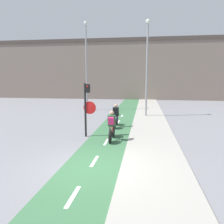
{
  "coord_description": "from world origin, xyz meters",
  "views": [
    {
      "loc": [
        1.81,
        -7.1,
        3.11
      ],
      "look_at": [
        0.0,
        4.9,
        1.2
      ],
      "focal_mm": 35.0,
      "sensor_mm": 36.0,
      "label": 1
    }
  ],
  "objects_px": {
    "traffic_light_pole": "(87,104)",
    "cyclist_far": "(116,117)",
    "street_lamp_far": "(86,58)",
    "cyclist_near": "(112,127)",
    "street_lamp_sidewalk": "(147,59)"
  },
  "relations": [
    {
      "from": "street_lamp_far",
      "to": "street_lamp_sidewalk",
      "type": "relative_size",
      "value": 1.09
    },
    {
      "from": "traffic_light_pole",
      "to": "street_lamp_far",
      "type": "relative_size",
      "value": 0.34
    },
    {
      "from": "traffic_light_pole",
      "to": "street_lamp_sidewalk",
      "type": "bearing_deg",
      "value": 65.52
    },
    {
      "from": "traffic_light_pole",
      "to": "cyclist_far",
      "type": "xyz_separation_m",
      "value": [
        1.21,
        2.47,
        -1.1
      ]
    },
    {
      "from": "street_lamp_far",
      "to": "street_lamp_sidewalk",
      "type": "bearing_deg",
      "value": -25.0
    },
    {
      "from": "traffic_light_pole",
      "to": "cyclist_near",
      "type": "height_order",
      "value": "traffic_light_pole"
    },
    {
      "from": "street_lamp_far",
      "to": "traffic_light_pole",
      "type": "bearing_deg",
      "value": -74.93
    },
    {
      "from": "traffic_light_pole",
      "to": "cyclist_far",
      "type": "bearing_deg",
      "value": 63.91
    },
    {
      "from": "traffic_light_pole",
      "to": "cyclist_far",
      "type": "distance_m",
      "value": 2.96
    },
    {
      "from": "street_lamp_sidewalk",
      "to": "cyclist_near",
      "type": "height_order",
      "value": "street_lamp_sidewalk"
    },
    {
      "from": "street_lamp_sidewalk",
      "to": "cyclist_far",
      "type": "distance_m",
      "value": 6.14
    },
    {
      "from": "traffic_light_pole",
      "to": "cyclist_near",
      "type": "distance_m",
      "value": 1.84
    },
    {
      "from": "cyclist_far",
      "to": "traffic_light_pole",
      "type": "bearing_deg",
      "value": -116.09
    },
    {
      "from": "traffic_light_pole",
      "to": "street_lamp_sidewalk",
      "type": "height_order",
      "value": "street_lamp_sidewalk"
    },
    {
      "from": "street_lamp_sidewalk",
      "to": "street_lamp_far",
      "type": "bearing_deg",
      "value": 155.0
    }
  ]
}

